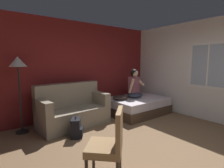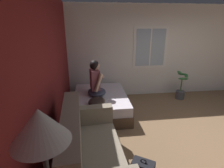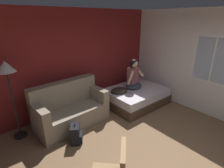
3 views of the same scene
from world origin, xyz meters
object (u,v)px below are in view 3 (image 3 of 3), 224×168
(couch, at_px, (70,109))
(backpack, at_px, (76,134))
(person_seated, at_px, (134,77))
(cell_phone, at_px, (130,93))
(floor_lamp, at_px, (7,75))
(throw_pillow, at_px, (119,90))
(bed, at_px, (135,96))

(couch, xyz_separation_m, backpack, (-0.25, -0.73, -0.20))
(person_seated, distance_m, cell_phone, 0.54)
(floor_lamp, bearing_deg, person_seated, -7.74)
(throw_pillow, height_order, cell_phone, throw_pillow)
(bed, relative_size, floor_lamp, 1.03)
(couch, bearing_deg, floor_lamp, 167.79)
(couch, distance_m, backpack, 0.80)
(bed, bearing_deg, couch, 171.91)
(couch, distance_m, floor_lamp, 1.54)
(bed, height_order, throw_pillow, throw_pillow)
(couch, bearing_deg, bed, -8.09)
(backpack, xyz_separation_m, floor_lamp, (-0.87, 0.97, 1.24))
(bed, distance_m, person_seated, 0.61)
(bed, height_order, person_seated, person_seated)
(couch, bearing_deg, person_seated, -5.17)
(backpack, height_order, cell_phone, cell_phone)
(person_seated, bearing_deg, throw_pillow, 179.28)
(throw_pillow, distance_m, cell_phone, 0.31)
(couch, height_order, cell_phone, couch)
(bed, relative_size, cell_phone, 12.18)
(cell_phone, bearing_deg, floor_lamp, -52.75)
(person_seated, height_order, throw_pillow, person_seated)
(bed, xyz_separation_m, backpack, (-2.25, -0.44, -0.04))
(couch, relative_size, throw_pillow, 3.65)
(bed, xyz_separation_m, throw_pillow, (-0.56, 0.11, 0.31))
(bed, xyz_separation_m, person_seated, (-0.01, 0.10, 0.60))
(throw_pillow, xyz_separation_m, cell_phone, (0.20, -0.22, -0.07))
(backpack, relative_size, throw_pillow, 0.95)
(cell_phone, xyz_separation_m, floor_lamp, (-2.75, 0.63, 0.94))
(person_seated, height_order, floor_lamp, floor_lamp)
(backpack, relative_size, cell_phone, 3.18)
(throw_pillow, bearing_deg, backpack, -161.79)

